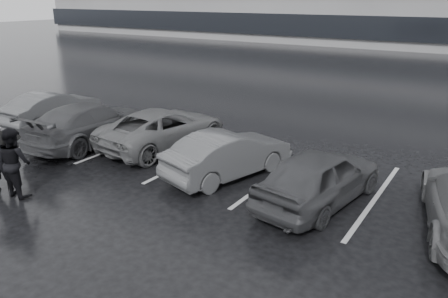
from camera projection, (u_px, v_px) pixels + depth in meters
ground at (209, 203)px, 10.80m from camera, size 160.00×160.00×0.00m
car_main at (319, 176)px, 10.63m from camera, size 2.25×4.31×1.40m
car_west_a at (228, 154)px, 12.28m from camera, size 2.41×4.17×1.30m
car_west_b at (163, 128)px, 14.67m from camera, size 2.61×4.91×1.31m
car_west_c at (90, 123)px, 15.08m from camera, size 2.30×5.00×1.42m
car_west_d at (53, 108)px, 17.33m from camera, size 1.43×3.97×1.30m
pedestrian_right at (14, 162)px, 10.99m from camera, size 0.88×0.68×1.79m
stall_stripes at (234, 166)px, 13.19m from camera, size 19.72×5.00×0.00m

